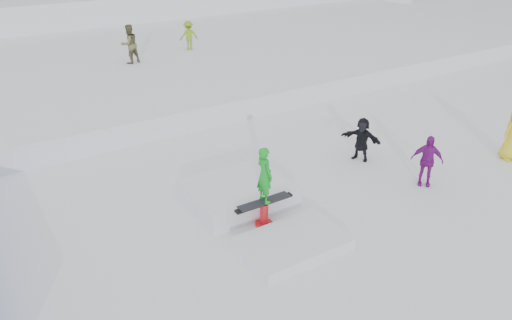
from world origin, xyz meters
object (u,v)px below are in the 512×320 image
walker_ygreen (189,35)px  jib_rail_feature (252,204)px  walker_olive (129,44)px  spectator_purple (427,161)px  spectator_dark (362,139)px

walker_ygreen → jib_rail_feature: (-4.89, -13.84, -1.21)m
walker_olive → spectator_purple: (3.49, -14.17, -0.92)m
walker_ygreen → spectator_purple: walker_ygreen is taller
spectator_purple → jib_rail_feature: bearing=-146.5°
spectator_purple → spectator_dark: (-0.40, 2.18, -0.06)m
spectator_purple → spectator_dark: spectator_purple is taller
walker_olive → walker_ygreen: (3.39, 0.94, -0.16)m
walker_ygreen → spectator_purple: 15.13m
walker_olive → spectator_purple: size_ratio=1.16×
walker_ygreen → jib_rail_feature: 14.73m
spectator_purple → walker_olive: bearing=151.6°
walker_ygreen → spectator_dark: (-0.30, -12.93, -0.82)m
spectator_dark → jib_rail_feature: 4.70m
spectator_purple → walker_ygreen: bearing=138.2°
spectator_dark → jib_rail_feature: bearing=-103.9°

